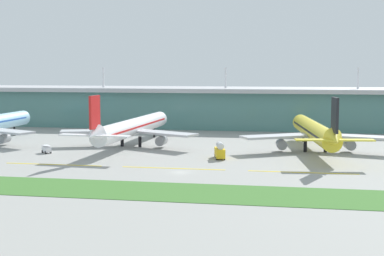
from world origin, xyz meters
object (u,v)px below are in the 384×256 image
(airliner_near_middle, at_px, (132,127))
(airliner_far_middle, at_px, (315,131))
(fuel_truck, at_px, (220,151))
(baggage_cart, at_px, (46,149))

(airliner_near_middle, bearing_deg, airliner_far_middle, -1.27)
(fuel_truck, xyz_separation_m, baggage_cart, (-55.10, 1.03, -1.00))
(baggage_cart, bearing_deg, fuel_truck, -1.07)
(airliner_near_middle, bearing_deg, fuel_truck, -32.35)
(airliner_near_middle, height_order, fuel_truck, airliner_near_middle)
(airliner_near_middle, distance_m, airliner_far_middle, 61.03)
(fuel_truck, bearing_deg, airliner_far_middle, 34.40)
(fuel_truck, bearing_deg, airliner_near_middle, 147.65)
(airliner_near_middle, height_order, airliner_far_middle, same)
(baggage_cart, bearing_deg, airliner_near_middle, 41.34)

